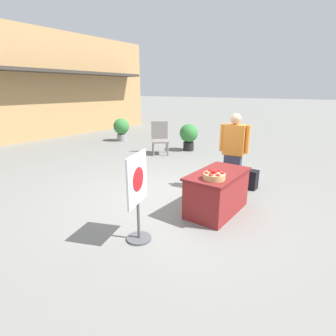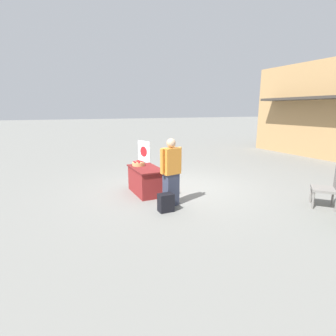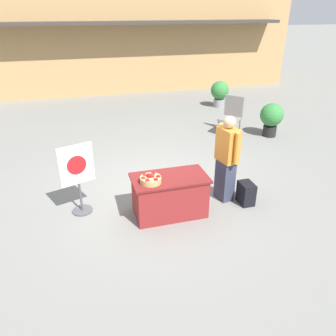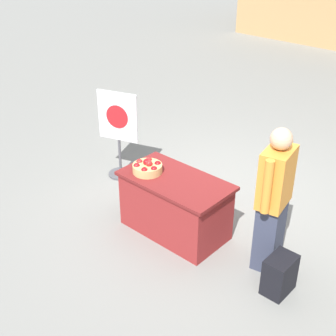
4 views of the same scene
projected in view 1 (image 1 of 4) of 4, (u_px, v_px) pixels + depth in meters
ground_plane at (170, 198)px, 5.29m from camera, size 120.00×120.00×0.00m
storefront_building at (1, 85)px, 11.39m from camera, size 13.72×4.74×4.53m
display_table at (217, 192)px, 4.61m from camera, size 1.30×0.71×0.73m
apple_basket at (214, 175)px, 4.15m from camera, size 0.35×0.35×0.16m
person_visitor at (233, 152)px, 5.48m from camera, size 0.33×0.60×1.64m
backpack at (249, 179)px, 5.74m from camera, size 0.24×0.34×0.42m
poster_board at (138, 194)px, 3.63m from camera, size 0.58×0.36×1.29m
patio_chair at (160, 137)px, 8.79m from camera, size 0.78×0.78×1.07m
potted_plant_far_right at (121, 128)px, 10.97m from camera, size 0.65×0.65×0.94m
potted_plant_near_left at (189, 135)px, 9.22m from camera, size 0.64×0.64×0.94m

